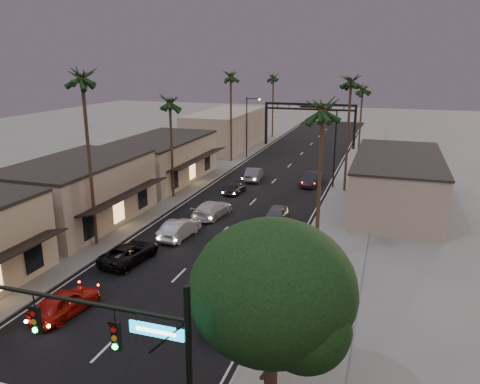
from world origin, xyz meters
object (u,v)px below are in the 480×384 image
Objects in this scene: palm_rb at (351,78)px; curbside_black at (279,257)px; oncoming_red at (65,302)px; palm_rc at (363,86)px; oncoming_silver at (180,229)px; palm_lc at (170,98)px; streetlight_right at (333,142)px; corner_tree at (274,296)px; arch at (310,114)px; traffic_signal at (136,353)px; palm_far at (273,75)px; streetlight_left at (249,123)px; palm_ra at (323,104)px; palm_lb at (81,72)px; curbside_near at (238,304)px; oncoming_pickup at (129,253)px; palm_ld at (231,73)px.

palm_rb reaches higher than curbside_black.
palm_rb reaches higher than oncoming_red.
oncoming_silver is (-11.56, -38.50, -9.69)m from palm_rc.
palm_lc is 15.36m from oncoming_silver.
streetlight_right is 1.76× the size of curbside_black.
corner_tree is 1.97× the size of oncoming_red.
streetlight_right is at bearing -74.53° from arch.
corner_tree is at bearing -89.11° from palm_rc.
palm_lc is 2.73× the size of oncoming_red.
traffic_signal is 35.46m from palm_lc.
corner_tree reaches higher than traffic_signal.
palm_far is (-16.90, 34.00, -0.97)m from palm_rb.
palm_ra reaches higher than streetlight_left.
curbside_black is (-0.72, -22.46, -4.59)m from streetlight_right.
palm_lb is (-1.68, -36.00, 8.06)m from streetlight_left.
arch is at bearing 79.84° from palm_lb.
palm_far reaches higher than streetlight_left.
palm_lc is 2.00× the size of curbside_near.
streetlight_left is 45.94m from oncoming_red.
palm_rb reaches higher than palm_rc.
curbside_black reaches higher than oncoming_pickup.
oncoming_silver reaches higher than oncoming_red.
streetlight_left is 1.76× the size of curbside_black.
streetlight_left is 44.81m from curbside_near.
streetlight_right is 7.35m from palm_rb.
corner_tree is 17.45m from palm_ra.
palm_lb is 13.51m from oncoming_pickup.
oncoming_red is at bearing 160.06° from corner_tree.
palm_ld reaches higher than oncoming_silver.
oncoming_red is at bearing -108.67° from streetlight_right.
arch is 18.61m from palm_ld.
streetlight_right is 36.85m from palm_far.
corner_tree is 0.98× the size of streetlight_left.
palm_lc reaches higher than curbside_black.
traffic_signal reaches higher than oncoming_pickup.
traffic_signal is at bearing -94.16° from palm_rb.
palm_ld reaches higher than palm_rc.
oncoming_pickup is (-4.40, -50.00, -4.83)m from arch.
palm_ra is at bearing -65.46° from streetlight_left.
curbside_black is at bearing -75.35° from palm_far.
palm_ra is 14.12m from curbside_near.
curbside_near is (14.12, -6.81, -12.54)m from palm_lb.
oncoming_red is (-4.10, -57.62, -4.77)m from arch.
curbside_near reaches higher than oncoming_silver.
palm_lc is (-15.52, -9.00, 5.14)m from streetlight_right.
oncoming_silver is at bearing 131.05° from curbside_near.
palm_ld reaches higher than palm_far.
oncoming_silver is 9.63m from curbside_black.
palm_rc is at bearing -39.64° from palm_far.
palm_rc reaches higher than arch.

